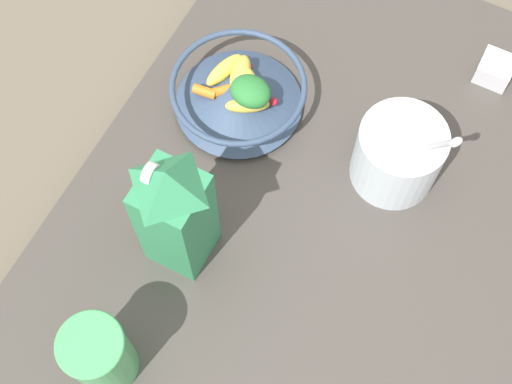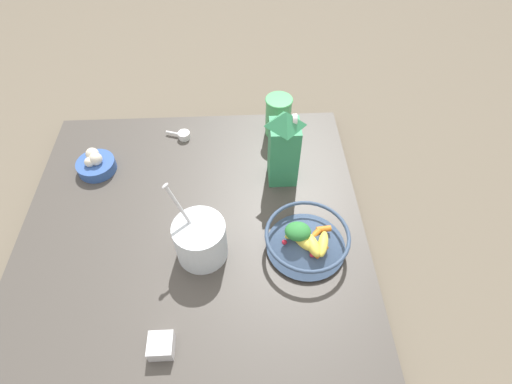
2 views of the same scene
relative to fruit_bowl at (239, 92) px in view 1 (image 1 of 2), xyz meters
name	(u,v)px [view 1 (image 1 of 2)]	position (x,y,z in m)	size (l,w,h in m)	color
ground_plane	(386,232)	(0.08, 0.30, -0.07)	(6.00, 6.00, 0.00)	#665B4C
countertop	(388,227)	(0.08, 0.30, -0.06)	(0.93, 0.93, 0.03)	#47423D
fruit_bowl	(239,92)	(0.00, 0.00, 0.00)	(0.22, 0.22, 0.09)	#384C6B
milk_carton	(175,213)	(0.25, 0.04, 0.08)	(0.08, 0.08, 0.25)	#338C59
yogurt_tub	(399,153)	(0.00, 0.27, 0.02)	(0.13, 0.14, 0.23)	silver
drinking_cup	(100,355)	(0.45, 0.04, 0.03)	(0.09, 0.09, 0.13)	#4CB266
spice_jar	(495,70)	(-0.24, 0.35, -0.02)	(0.05, 0.05, 0.04)	silver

